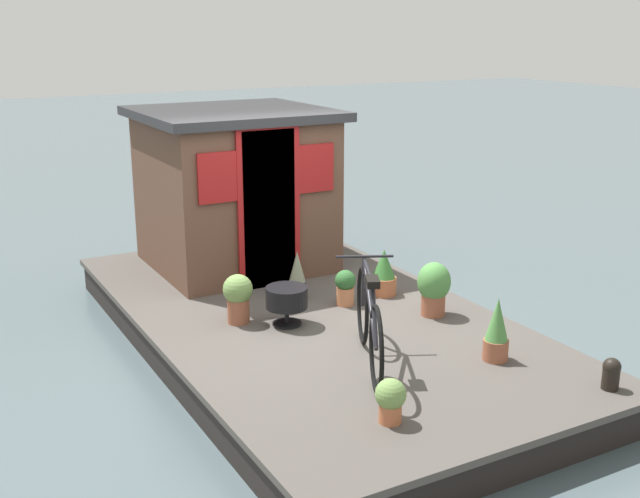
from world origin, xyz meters
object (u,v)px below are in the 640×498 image
at_px(potted_plant_fern, 497,331).
at_px(charcoal_grill, 287,299).
at_px(potted_plant_geranium, 345,286).
at_px(mooring_bollard, 611,373).
at_px(bicycle, 369,322).
at_px(potted_plant_thyme, 391,399).
at_px(potted_plant_lavender, 434,287).
at_px(potted_plant_ivy, 384,273).
at_px(potted_plant_rosemary, 297,277).
at_px(potted_plant_basil, 238,296).
at_px(houseboat_cabin, 235,188).

xyz_separation_m(potted_plant_fern, charcoal_grill, (1.59, 1.18, -0.01)).
bearing_deg(potted_plant_geranium, mooring_bollard, -162.52).
relative_size(bicycle, potted_plant_thyme, 4.56).
relative_size(potted_plant_lavender, potted_plant_ivy, 1.09).
relative_size(bicycle, potted_plant_rosemary, 2.94).
bearing_deg(potted_plant_thyme, charcoal_grill, -5.76).
xyz_separation_m(bicycle, potted_plant_ivy, (1.43, -1.09, -0.15)).
xyz_separation_m(potted_plant_fern, potted_plant_basil, (1.86, 1.56, 0.00)).
bearing_deg(potted_plant_fern, potted_plant_basil, 40.11).
bearing_deg(potted_plant_geranium, potted_plant_fern, -166.74).
bearing_deg(potted_plant_thyme, potted_plant_basil, 4.24).
xyz_separation_m(charcoal_grill, mooring_bollard, (-2.45, -1.60, -0.12)).
bearing_deg(potted_plant_fern, potted_plant_rosemary, 19.54).
distance_m(potted_plant_geranium, potted_plant_ivy, 0.52).
height_order(potted_plant_geranium, potted_plant_basil, potted_plant_basil).
bearing_deg(potted_plant_geranium, potted_plant_thyme, 156.78).
xyz_separation_m(bicycle, potted_plant_rosemary, (1.73, -0.23, -0.14)).
xyz_separation_m(potted_plant_geranium, charcoal_grill, (-0.20, 0.76, 0.06)).
bearing_deg(potted_plant_rosemary, potted_plant_basil, 111.42).
relative_size(bicycle, potted_plant_geranium, 4.16).
bearing_deg(houseboat_cabin, potted_plant_basil, 157.24).
xyz_separation_m(houseboat_cabin, mooring_bollard, (-4.47, -1.24, -0.79)).
relative_size(potted_plant_geranium, mooring_bollard, 1.41).
distance_m(potted_plant_thyme, potted_plant_rosemary, 2.71).
distance_m(potted_plant_thyme, potted_plant_ivy, 2.77).
bearing_deg(mooring_bollard, potted_plant_rosemary, 21.32).
distance_m(potted_plant_geranium, mooring_bollard, 2.78).
bearing_deg(potted_plant_geranium, potted_plant_lavender, -137.92).
height_order(houseboat_cabin, potted_plant_rosemary, houseboat_cabin).
distance_m(potted_plant_lavender, charcoal_grill, 1.44).
bearing_deg(potted_plant_basil, potted_plant_rosemary, -68.58).
bearing_deg(mooring_bollard, potted_plant_ivy, 6.68).
height_order(bicycle, potted_plant_fern, bicycle).
bearing_deg(potted_plant_rosemary, mooring_bollard, -158.68).
height_order(potted_plant_ivy, charcoal_grill, potted_plant_ivy).
height_order(potted_plant_fern, potted_plant_ivy, potted_plant_fern).
xyz_separation_m(potted_plant_geranium, mooring_bollard, (-2.65, -0.83, -0.06)).
distance_m(potted_plant_thyme, potted_plant_geranium, 2.46).
xyz_separation_m(potted_plant_basil, potted_plant_rosemary, (0.31, -0.79, -0.02)).
relative_size(potted_plant_ivy, charcoal_grill, 1.23).
bearing_deg(mooring_bollard, charcoal_grill, 33.09).
height_order(charcoal_grill, mooring_bollard, charcoal_grill).
distance_m(potted_plant_lavender, potted_plant_thyme, 2.24).
bearing_deg(potted_plant_thyme, houseboat_cabin, -7.82).
bearing_deg(potted_plant_lavender, potted_plant_thyme, 135.33).
relative_size(potted_plant_basil, charcoal_grill, 1.20).
bearing_deg(potted_plant_ivy, potted_plant_lavender, -173.25).
distance_m(potted_plant_thyme, charcoal_grill, 2.07).
distance_m(potted_plant_thyme, mooring_bollard, 1.85).
bearing_deg(potted_plant_fern, charcoal_grill, 36.70).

